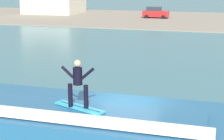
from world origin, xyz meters
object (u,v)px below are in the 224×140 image
Objects in this scene: surfboard at (79,107)px; car_near_shore at (155,13)px; surfer at (78,81)px; wave_crest at (80,125)px.

surfboard is 46.78m from car_near_shore.
surfer is 46.88m from car_near_shore.
surfer reaches higher than car_near_shore.
surfboard is (0.18, -0.44, 0.84)m from wave_crest.
car_near_shore is (-5.42, 46.54, -1.60)m from surfer.
wave_crest is 1.90m from surfer.
wave_crest is 0.97m from surfboard.
surfer is 0.42× the size of car_near_shore.
surfer is (-0.01, -0.08, 0.98)m from surfboard.
wave_crest is 6.34× the size of surfer.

